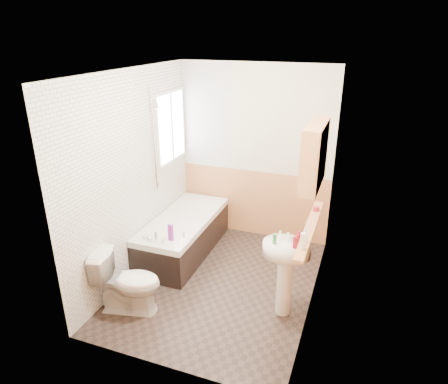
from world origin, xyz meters
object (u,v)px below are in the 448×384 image
(toilet, at_px, (128,282))
(pine_shelf, at_px, (310,228))
(bathtub, at_px, (184,234))
(medicine_cabinet, at_px, (314,156))
(sink, at_px, (286,264))

(toilet, relative_size, pine_shelf, 0.53)
(bathtub, height_order, toilet, toilet)
(bathtub, bearing_deg, medicine_cabinet, -19.69)
(pine_shelf, bearing_deg, sink, -144.97)
(bathtub, bearing_deg, toilet, -91.29)
(sink, bearing_deg, bathtub, 154.56)
(bathtub, distance_m, toilet, 1.33)
(bathtub, xyz_separation_m, medicine_cabinet, (1.74, -0.62, 1.49))
(sink, relative_size, pine_shelf, 0.71)
(bathtub, height_order, sink, sink)
(sink, xyz_separation_m, medicine_cabinet, (0.17, 0.17, 1.15))
(toilet, height_order, pine_shelf, pine_shelf)
(pine_shelf, relative_size, medicine_cabinet, 1.96)
(sink, bearing_deg, toilet, -160.18)
(pine_shelf, xyz_separation_m, medicine_cabinet, (-0.03, 0.03, 0.76))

